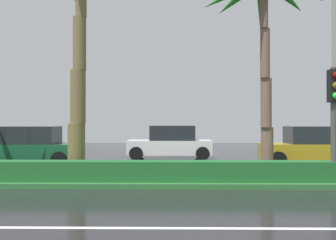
# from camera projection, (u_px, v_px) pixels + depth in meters

# --- Properties ---
(ground_plane) EXTENTS (90.00, 42.00, 0.10)m
(ground_plane) POSITION_uv_depth(u_px,v_px,m) (188.00, 176.00, 14.03)
(ground_plane) COLOR black
(near_lane_divider_stripe) EXTENTS (81.00, 0.14, 0.01)m
(near_lane_divider_stripe) POSITION_uv_depth(u_px,v_px,m) (202.00, 228.00, 7.03)
(near_lane_divider_stripe) COLOR white
(near_lane_divider_stripe) RESTS_ON ground_plane
(median_strip) EXTENTS (85.50, 4.00, 0.15)m
(median_strip) POSITION_uv_depth(u_px,v_px,m) (189.00, 177.00, 13.03)
(median_strip) COLOR #2D6B33
(median_strip) RESTS_ON ground_plane
(median_hedge) EXTENTS (76.50, 0.70, 0.60)m
(median_hedge) POSITION_uv_depth(u_px,v_px,m) (190.00, 171.00, 11.63)
(median_hedge) COLOR #1E6028
(median_hedge) RESTS_ON median_strip
(palm_tree_centre) EXTENTS (4.23, 4.07, 6.93)m
(palm_tree_centre) POSITION_uv_depth(u_px,v_px,m) (265.00, 0.00, 12.50)
(palm_tree_centre) COLOR brown
(palm_tree_centre) RESTS_ON median_strip
(traffic_signal_median_right) EXTENTS (0.28, 0.43, 3.38)m
(traffic_signal_median_right) POSITION_uv_depth(u_px,v_px,m) (334.00, 103.00, 11.36)
(traffic_signal_median_right) COLOR #4C4C47
(traffic_signal_median_right) RESTS_ON median_strip
(car_in_traffic_leading) EXTENTS (4.30, 2.02, 1.72)m
(car_in_traffic_leading) POSITION_uv_depth(u_px,v_px,m) (29.00, 147.00, 17.09)
(car_in_traffic_leading) COLOR #195133
(car_in_traffic_leading) RESTS_ON ground_plane
(car_in_traffic_second) EXTENTS (4.30, 2.02, 1.72)m
(car_in_traffic_second) POSITION_uv_depth(u_px,v_px,m) (170.00, 143.00, 20.16)
(car_in_traffic_second) COLOR white
(car_in_traffic_second) RESTS_ON ground_plane
(car_in_traffic_third) EXTENTS (4.30, 2.02, 1.72)m
(car_in_traffic_third) POSITION_uv_depth(u_px,v_px,m) (311.00, 147.00, 17.16)
(car_in_traffic_third) COLOR #B28C1E
(car_in_traffic_third) RESTS_ON ground_plane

